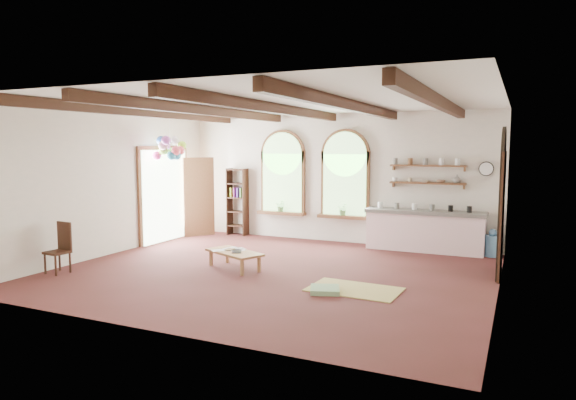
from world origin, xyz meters
The scene contains 27 objects.
floor centered at (0.00, 0.00, 0.00)m, with size 8.00×8.00×0.00m, color #4F2120.
ceiling_beams centered at (0.00, 0.00, 3.10)m, with size 6.20×6.80×0.18m, color #341810, non-canonical shape.
window_left centered at (-1.40, 3.43, 1.63)m, with size 1.30×0.28×2.20m.
window_right centered at (0.30, 3.43, 1.63)m, with size 1.30×0.28×2.20m.
left_doorway centered at (-3.95, 1.80, 1.15)m, with size 0.10×1.90×2.50m, color brown.
right_doorway centered at (3.95, 1.50, 1.10)m, with size 0.10×1.30×2.40m, color black.
kitchen_counter centered at (2.30, 3.20, 0.48)m, with size 2.68×0.62×0.94m.
wall_shelf_lower centered at (2.30, 3.38, 1.55)m, with size 1.70×0.24×0.04m, color brown.
wall_shelf_upper centered at (2.30, 3.38, 1.95)m, with size 1.70×0.24×0.04m, color brown.
wall_clock centered at (3.55, 3.45, 1.90)m, with size 0.32×0.32×0.04m, color black.
bookshelf centered at (-2.70, 3.32, 0.90)m, with size 0.53×0.32×1.80m.
coffee_table centered at (-0.78, -0.11, 0.31)m, with size 1.35×1.02×0.35m.
side_chair centered at (-3.65, -1.78, 0.28)m, with size 0.42×0.42×0.96m.
floor_mat centered at (1.80, -0.56, 0.01)m, with size 1.50×0.93×0.02m, color tan.
floor_cushion centered at (1.40, -0.89, 0.04)m, with size 0.47×0.47×0.08m, color #7AA270.
water_jug_a centered at (3.75, 3.20, 0.26)m, with size 0.32×0.32×0.61m.
water_jug_b centered at (3.30, 3.20, 0.26)m, with size 0.32×0.32×0.61m.
balloon_cluster centered at (-3.41, 1.37, 2.33)m, with size 0.70×0.77×1.14m.
table_book centered at (-1.01, -0.04, 0.36)m, with size 0.15×0.22×0.02m, color olive.
tablet centered at (-0.70, -0.15, 0.36)m, with size 0.18×0.26×0.01m, color black.
potted_plant_left centered at (-1.40, 3.32, 0.85)m, with size 0.27×0.23×0.30m, color #598C4C.
potted_plant_right centered at (0.30, 3.32, 0.85)m, with size 0.27×0.23×0.30m, color #598C4C.
shelf_cup_a centered at (1.55, 3.38, 1.62)m, with size 0.12×0.10×0.10m, color white.
shelf_cup_b centered at (1.90, 3.38, 1.62)m, with size 0.10×0.10×0.09m, color beige.
shelf_bowl_a centered at (2.25, 3.38, 1.60)m, with size 0.22×0.22×0.05m, color beige.
shelf_bowl_b centered at (2.60, 3.38, 1.60)m, with size 0.20×0.20×0.06m, color #8C664C.
shelf_vase centered at (2.95, 3.38, 1.67)m, with size 0.18×0.18×0.19m, color slate.
Camera 1 is at (4.27, -8.64, 2.40)m, focal length 32.00 mm.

